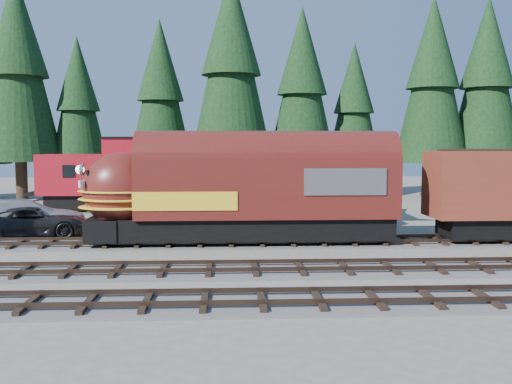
{
  "coord_description": "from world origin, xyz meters",
  "views": [
    {
      "loc": [
        -1.64,
        -24.14,
        5.1
      ],
      "look_at": [
        -0.25,
        4.0,
        2.64
      ],
      "focal_mm": 40.0,
      "sensor_mm": 36.0,
      "label": 1
    }
  ],
  "objects_px": {
    "caboose": "(109,178)",
    "locomotive": "(234,195)",
    "pickup_truck_a": "(34,222)",
    "pickup_truck_b": "(25,216)",
    "depot": "(255,177)"
  },
  "relations": [
    {
      "from": "caboose",
      "to": "pickup_truck_b",
      "type": "distance_m",
      "value": 10.37
    },
    {
      "from": "caboose",
      "to": "depot",
      "type": "bearing_deg",
      "value": -35.88
    },
    {
      "from": "depot",
      "to": "pickup_truck_a",
      "type": "relative_size",
      "value": 2.21
    },
    {
      "from": "locomotive",
      "to": "caboose",
      "type": "distance_m",
      "value": 16.65
    },
    {
      "from": "depot",
      "to": "caboose",
      "type": "relative_size",
      "value": 1.31
    },
    {
      "from": "depot",
      "to": "pickup_truck_a",
      "type": "height_order",
      "value": "depot"
    },
    {
      "from": "pickup_truck_a",
      "to": "pickup_truck_b",
      "type": "bearing_deg",
      "value": 26.37
    },
    {
      "from": "pickup_truck_a",
      "to": "caboose",
      "type": "bearing_deg",
      "value": -20.64
    },
    {
      "from": "depot",
      "to": "pickup_truck_a",
      "type": "xyz_separation_m",
      "value": [
        -12.15,
        -3.5,
        -2.16
      ]
    },
    {
      "from": "caboose",
      "to": "pickup_truck_a",
      "type": "bearing_deg",
      "value": -99.17
    },
    {
      "from": "locomotive",
      "to": "caboose",
      "type": "xyz_separation_m",
      "value": [
        -9.01,
        14.0,
        0.02
      ]
    },
    {
      "from": "locomotive",
      "to": "caboose",
      "type": "height_order",
      "value": "caboose"
    },
    {
      "from": "caboose",
      "to": "locomotive",
      "type": "bearing_deg",
      "value": -57.25
    },
    {
      "from": "locomotive",
      "to": "pickup_truck_a",
      "type": "bearing_deg",
      "value": 164.47
    },
    {
      "from": "pickup_truck_a",
      "to": "depot",
      "type": "bearing_deg",
      "value": -85.38
    }
  ]
}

